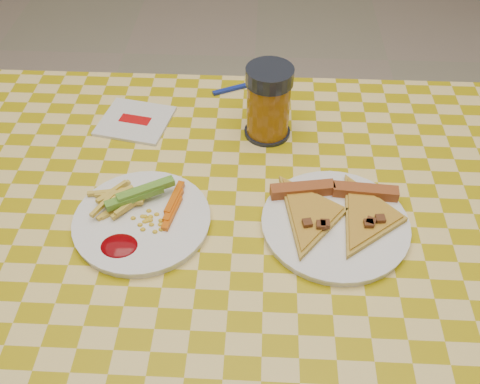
% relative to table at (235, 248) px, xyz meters
% --- Properties ---
extents(table, '(1.28, 0.88, 0.76)m').
position_rel_table_xyz_m(table, '(0.00, 0.00, 0.00)').
color(table, silver).
rests_on(table, ground).
extents(plate_left, '(0.27, 0.27, 0.01)m').
position_rel_table_xyz_m(plate_left, '(-0.15, -0.01, 0.08)').
color(plate_left, white).
rests_on(plate_left, table).
extents(plate_right, '(0.32, 0.32, 0.01)m').
position_rel_table_xyz_m(plate_right, '(0.17, -0.01, 0.08)').
color(plate_right, white).
rests_on(plate_right, table).
extents(fries_veggies, '(0.18, 0.17, 0.04)m').
position_rel_table_xyz_m(fries_veggies, '(-0.16, 0.00, 0.10)').
color(fries_veggies, '#F3CF4D').
rests_on(fries_veggies, plate_left).
extents(pizza_slices, '(0.26, 0.23, 0.02)m').
position_rel_table_xyz_m(pizza_slices, '(0.17, 0.01, 0.09)').
color(pizza_slices, gold).
rests_on(pizza_slices, plate_right).
extents(drink_glass, '(0.09, 0.09, 0.15)m').
position_rel_table_xyz_m(drink_glass, '(0.05, 0.24, 0.15)').
color(drink_glass, black).
rests_on(drink_glass, table).
extents(napkin, '(0.16, 0.15, 0.01)m').
position_rel_table_xyz_m(napkin, '(-0.22, 0.26, 0.08)').
color(napkin, silver).
rests_on(napkin, table).
extents(fork, '(0.12, 0.07, 0.01)m').
position_rel_table_xyz_m(fork, '(-0.01, 0.39, 0.08)').
color(fork, navy).
rests_on(fork, table).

